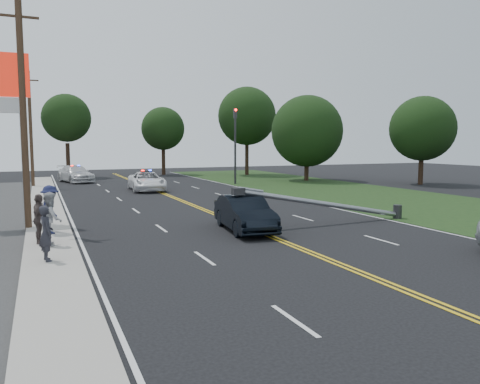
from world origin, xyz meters
name	(u,v)px	position (x,y,z in m)	size (l,w,h in m)	color
ground	(371,277)	(0.00, 0.00, 0.00)	(120.00, 120.00, 0.00)	black
sidewalk	(49,235)	(-8.40, 10.00, 0.06)	(1.80, 70.00, 0.12)	#A39E93
grass_verge	(445,208)	(13.50, 10.00, 0.01)	(12.00, 80.00, 0.01)	black
centerline_yellow	(237,223)	(0.00, 10.00, 0.01)	(0.36, 80.00, 0.00)	gold
traffic_signal	(235,139)	(8.30, 30.00, 4.21)	(0.28, 0.41, 7.05)	#2D2D30
fallen_streetlight	(333,205)	(4.19, 8.00, 0.92)	(9.36, 0.44, 1.91)	#2D2D30
utility_pole_mid	(23,114)	(-9.20, 12.00, 5.08)	(1.60, 0.28, 10.00)	#382619
utility_pole_far	(31,129)	(-9.20, 34.00, 5.08)	(1.60, 0.28, 10.00)	#382619
tree_6	(66,118)	(-5.66, 45.02, 6.58)	(5.29, 5.29, 9.25)	black
tree_7	(163,129)	(5.28, 45.40, 5.57)	(5.17, 5.17, 8.17)	black
tree_8	(247,116)	(14.43, 41.01, 7.04)	(6.94, 6.94, 10.52)	black
tree_9	(307,131)	(16.59, 30.82, 5.05)	(7.27, 7.27, 8.69)	black
tree_13	(422,129)	(23.93, 22.64, 5.16)	(5.94, 5.94, 8.14)	black
crashed_sedan	(245,213)	(-0.45, 8.01, 0.78)	(1.65, 4.73, 1.56)	black
emergency_a	(147,181)	(-0.69, 27.13, 0.76)	(2.54, 5.50, 1.53)	white
emergency_b	(76,174)	(-5.38, 38.05, 0.81)	(2.27, 5.58, 1.62)	silver
bystander_a	(46,233)	(-8.54, 5.25, 1.01)	(0.65, 0.43, 1.78)	#27272F
bystander_b	(51,219)	(-8.34, 7.71, 1.10)	(0.95, 0.74, 1.95)	#A09FA4
bystander_c	(50,209)	(-8.31, 10.09, 1.12)	(1.29, 0.74, 2.00)	#1B1F44
bystander_d	(39,219)	(-8.74, 8.14, 1.05)	(1.08, 0.45, 1.85)	#594B47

